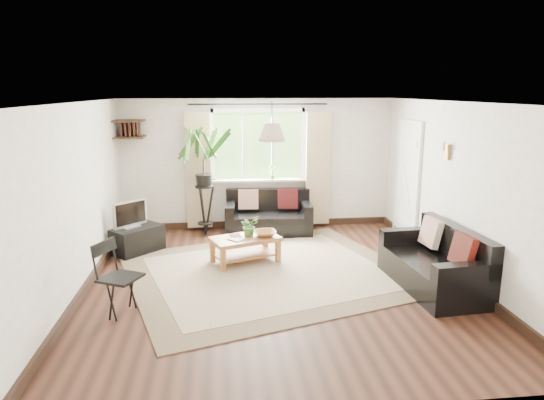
{
  "coord_description": "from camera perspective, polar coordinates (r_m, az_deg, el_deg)",
  "views": [
    {
      "loc": [
        -0.72,
        -6.14,
        2.55
      ],
      "look_at": [
        0.0,
        0.4,
        1.05
      ],
      "focal_mm": 32.0,
      "sensor_mm": 36.0,
      "label": 1
    }
  ],
  "objects": [
    {
      "name": "window",
      "position": [
        8.94,
        -1.63,
        6.41
      ],
      "size": [
        2.5,
        0.16,
        2.16
      ],
      "primitive_type": null,
      "color": "white",
      "rests_on": "wall_back"
    },
    {
      "name": "wall_sconce",
      "position": [
        7.22,
        19.74,
        5.64
      ],
      "size": [
        0.12,
        0.12,
        0.28
      ],
      "primitive_type": null,
      "color": "beige",
      "rests_on": "wall_right"
    },
    {
      "name": "corner_shelf",
      "position": [
        8.8,
        -16.43,
        8.02
      ],
      "size": [
        0.5,
        0.5,
        0.34
      ],
      "primitive_type": null,
      "color": "black",
      "rests_on": "wall_back"
    },
    {
      "name": "floor",
      "position": [
        6.69,
        0.38,
        -9.57
      ],
      "size": [
        5.5,
        5.5,
        0.0
      ],
      "primitive_type": "plane",
      "color": "black",
      "rests_on": "ground"
    },
    {
      "name": "book_a",
      "position": [
        7.09,
        -4.76,
        -4.76
      ],
      "size": [
        0.27,
        0.27,
        0.02
      ],
      "primitive_type": "imported",
      "rotation": [
        0.0,
        0.0,
        0.75
      ],
      "color": "white",
      "rests_on": "coffee_table"
    },
    {
      "name": "wall_left",
      "position": [
        6.54,
        -21.93,
        -0.03
      ],
      "size": [
        0.02,
        5.5,
        2.4
      ],
      "primitive_type": "cube",
      "color": "beige",
      "rests_on": "floor"
    },
    {
      "name": "sill_plant",
      "position": [
        8.95,
        0.03,
        3.29
      ],
      "size": [
        0.14,
        0.1,
        0.27
      ],
      "primitive_type": "imported",
      "color": "#2D6023",
      "rests_on": "window"
    },
    {
      "name": "folding_chair",
      "position": [
        5.89,
        -17.37,
        -8.86
      ],
      "size": [
        0.6,
        0.6,
        0.86
      ],
      "primitive_type": null,
      "rotation": [
        0.0,
        0.0,
        1.1
      ],
      "color": "black",
      "rests_on": "floor"
    },
    {
      "name": "sofa_right",
      "position": [
        6.7,
        18.45,
        -6.68
      ],
      "size": [
        1.71,
        0.96,
        0.77
      ],
      "primitive_type": null,
      "rotation": [
        0.0,
        0.0,
        -1.49
      ],
      "color": "black",
      "rests_on": "floor"
    },
    {
      "name": "ceiling",
      "position": [
        6.19,
        0.41,
        11.44
      ],
      "size": [
        5.5,
        5.5,
        0.0
      ],
      "primitive_type": "plane",
      "rotation": [
        3.14,
        0.0,
        0.0
      ],
      "color": "white",
      "rests_on": "floor"
    },
    {
      "name": "sofa_back",
      "position": [
        8.77,
        -0.42,
        -1.6
      ],
      "size": [
        1.59,
        0.87,
        0.73
      ],
      "primitive_type": null,
      "rotation": [
        0.0,
        0.0,
        -0.06
      ],
      "color": "black",
      "rests_on": "floor"
    },
    {
      "name": "wall_right",
      "position": [
        7.07,
        20.97,
        0.96
      ],
      "size": [
        0.02,
        5.5,
        2.4
      ],
      "primitive_type": "cube",
      "color": "beige",
      "rests_on": "floor"
    },
    {
      "name": "door",
      "position": [
        8.61,
        15.6,
        1.99
      ],
      "size": [
        0.06,
        0.96,
        2.06
      ],
      "primitive_type": "cube",
      "color": "silver",
      "rests_on": "wall_right"
    },
    {
      "name": "rug",
      "position": [
        6.99,
        -0.25,
        -8.46
      ],
      "size": [
        4.6,
        4.25,
        0.02
      ],
      "primitive_type": "cube",
      "rotation": [
        0.0,
        0.0,
        0.3
      ],
      "color": "beige",
      "rests_on": "floor"
    },
    {
      "name": "table_plant",
      "position": [
        7.29,
        -2.7,
        -3.02
      ],
      "size": [
        0.37,
        0.36,
        0.31
      ],
      "primitive_type": "imported",
      "rotation": [
        0.0,
        0.0,
        0.59
      ],
      "color": "#3E6F2C",
      "rests_on": "coffee_table"
    },
    {
      "name": "tv",
      "position": [
        7.96,
        -16.37,
        -1.52
      ],
      "size": [
        0.57,
        0.56,
        0.46
      ],
      "primitive_type": null,
      "rotation": [
        0.0,
        0.0,
        0.78
      ],
      "color": "#A5A5AA",
      "rests_on": "tv_stand"
    },
    {
      "name": "coffee_table",
      "position": [
        7.32,
        -3.17,
        -5.88
      ],
      "size": [
        1.11,
        0.85,
        0.4
      ],
      "primitive_type": null,
      "rotation": [
        0.0,
        0.0,
        0.36
      ],
      "color": "brown",
      "rests_on": "floor"
    },
    {
      "name": "wall_front",
      "position": [
        3.72,
        5.36,
        -8.5
      ],
      "size": [
        5.0,
        0.02,
        2.4
      ],
      "primitive_type": "cube",
      "color": "beige",
      "rests_on": "floor"
    },
    {
      "name": "book_b",
      "position": [
        7.28,
        -4.95,
        -4.27
      ],
      "size": [
        0.18,
        0.23,
        0.02
      ],
      "primitive_type": "imported",
      "rotation": [
        0.0,
        0.0,
        0.12
      ],
      "color": "#582723",
      "rests_on": "coffee_table"
    },
    {
      "name": "tv_stand",
      "position": [
        8.06,
        -15.55,
        -4.53
      ],
      "size": [
        0.86,
        0.86,
        0.42
      ],
      "primitive_type": "cube",
      "rotation": [
        0.0,
        0.0,
        0.78
      ],
      "color": "black",
      "rests_on": "floor"
    },
    {
      "name": "bowl",
      "position": [
        7.29,
        -0.84,
        -3.96
      ],
      "size": [
        0.36,
        0.36,
        0.08
      ],
      "primitive_type": "imported",
      "rotation": [
        0.0,
        0.0,
        0.09
      ],
      "color": "brown",
      "rests_on": "coffee_table"
    },
    {
      "name": "wall_back",
      "position": [
        9.02,
        -1.63,
        4.23
      ],
      "size": [
        5.0,
        0.02,
        2.4
      ],
      "primitive_type": "cube",
      "color": "beige",
      "rests_on": "floor"
    },
    {
      "name": "palm_stand",
      "position": [
        8.61,
        -7.99,
        2.15
      ],
      "size": [
        0.78,
        0.78,
        1.95
      ],
      "primitive_type": null,
      "rotation": [
        0.0,
        0.0,
        -0.03
      ],
      "color": "black",
      "rests_on": "floor"
    },
    {
      "name": "pendant_lamp",
      "position": [
        6.6,
        0.0,
        8.49
      ],
      "size": [
        0.36,
        0.36,
        0.54
      ],
      "primitive_type": null,
      "color": "beige",
      "rests_on": "ceiling"
    }
  ]
}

